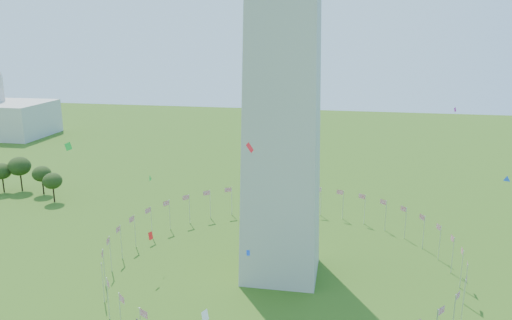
{
  "coord_description": "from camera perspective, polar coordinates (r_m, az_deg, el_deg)",
  "views": [
    {
      "loc": [
        13.83,
        -56.41,
        55.37
      ],
      "look_at": [
        -3.17,
        35.0,
        31.12
      ],
      "focal_mm": 35.0,
      "sensor_mm": 36.0,
      "label": 1
    }
  ],
  "objects": [
    {
      "name": "kites_aloft",
      "position": [
        85.85,
        6.85,
        -10.69
      ],
      "size": [
        89.43,
        67.63,
        38.23
      ],
      "color": "red",
      "rests_on": "ground"
    },
    {
      "name": "flag_ring",
      "position": [
        118.75,
        2.88,
        -10.77
      ],
      "size": [
        80.24,
        80.24,
        9.0
      ],
      "color": "silver",
      "rests_on": "ground"
    }
  ]
}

